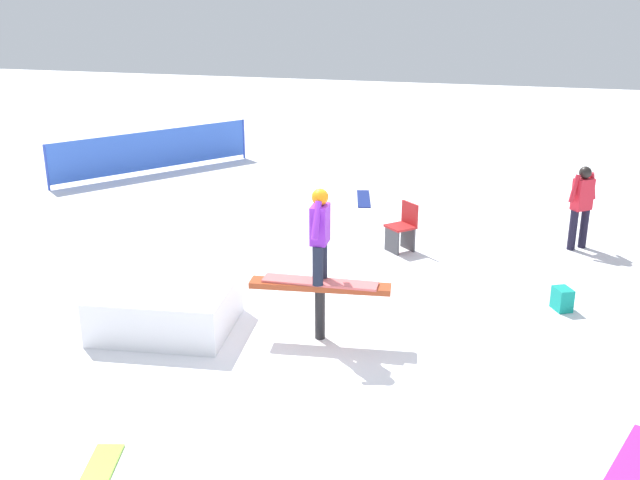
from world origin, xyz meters
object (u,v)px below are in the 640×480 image
at_px(folding_chair, 403,229).
at_px(backpack_on_snow, 562,299).
at_px(main_rider_on_rail, 320,239).
at_px(loose_snowboard_navy, 364,199).
at_px(rail_feature, 320,293).
at_px(bystander_red, 582,203).
at_px(loose_snowboard_magenta, 632,460).

xyz_separation_m(folding_chair, backpack_on_snow, (2.72, -1.88, -0.24)).
bearing_deg(folding_chair, main_rider_on_rail, -54.04).
height_order(main_rider_on_rail, loose_snowboard_navy, main_rider_on_rail).
xyz_separation_m(rail_feature, bystander_red, (3.46, 4.80, 0.20)).
distance_m(main_rider_on_rail, loose_snowboard_navy, 7.14).
bearing_deg(loose_snowboard_navy, loose_snowboard_magenta, 14.40).
distance_m(rail_feature, main_rider_on_rail, 0.76).
bearing_deg(loose_snowboard_magenta, main_rider_on_rail, 85.72).
relative_size(bystander_red, backpack_on_snow, 4.50).
bearing_deg(backpack_on_snow, rail_feature, -87.29).
bearing_deg(loose_snowboard_magenta, rail_feature, 85.72).
bearing_deg(loose_snowboard_navy, folding_chair, 10.23).
bearing_deg(backpack_on_snow, loose_snowboard_navy, -168.61).
xyz_separation_m(main_rider_on_rail, bystander_red, (3.46, 4.80, -0.56)).
relative_size(loose_snowboard_navy, folding_chair, 1.63).
relative_size(main_rider_on_rail, loose_snowboard_navy, 1.08).
distance_m(loose_snowboard_magenta, folding_chair, 6.41).
bearing_deg(folding_chair, backpack_on_snow, 7.67).
distance_m(bystander_red, loose_snowboard_magenta, 6.56).
bearing_deg(folding_chair, rail_feature, -54.04).
bearing_deg(bystander_red, rail_feature, -168.56).
bearing_deg(loose_snowboard_magenta, loose_snowboard_navy, 49.06).
distance_m(loose_snowboard_navy, folding_chair, 3.49).
bearing_deg(loose_snowboard_navy, bystander_red, 50.12).
relative_size(rail_feature, loose_snowboard_navy, 1.32).
bearing_deg(bystander_red, loose_snowboard_magenta, -130.23).
bearing_deg(main_rider_on_rail, loose_snowboard_magenta, -28.69).
distance_m(loose_snowboard_magenta, backpack_on_snow, 3.64).
xyz_separation_m(main_rider_on_rail, backpack_on_snow, (3.14, 1.89, -1.25)).
xyz_separation_m(loose_snowboard_navy, folding_chair, (1.46, -3.15, 0.40)).
distance_m(rail_feature, bystander_red, 5.92).
relative_size(loose_snowboard_navy, backpack_on_snow, 4.21).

